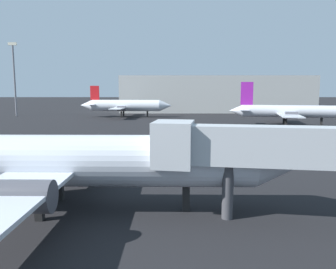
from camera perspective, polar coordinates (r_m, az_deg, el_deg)
airplane_at_gate at (r=23.62m, az=-16.96°, el=-4.18°), size 32.13×28.65×10.99m
airplane_distant at (r=77.34m, az=19.75°, el=3.66°), size 25.60×24.20×9.41m
airplane_far_left at (r=96.33m, az=-6.91°, el=4.83°), size 25.97×20.32×8.73m
jet_bridge at (r=21.49m, az=20.02°, el=-2.25°), size 18.40×4.97×6.05m
light_mast_left at (r=108.76m, az=-24.02°, el=9.03°), size 2.40×0.50×20.94m
terminal_building at (r=119.62m, az=8.15°, el=6.71°), size 63.96×18.21×12.10m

